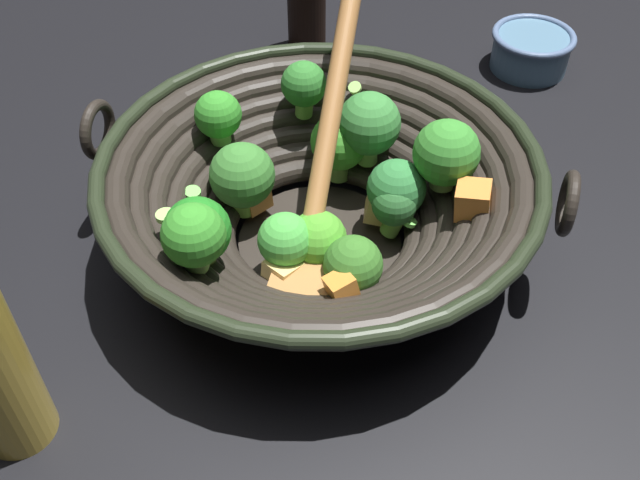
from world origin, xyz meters
The scene contains 3 objects.
ground_plane centered at (0.00, 0.00, 0.00)m, with size 4.00×4.00×0.00m, color black.
wok centered at (0.00, 0.00, 0.07)m, with size 0.38×0.38×0.22m.
prep_bowl centered at (-0.37, -0.15, 0.03)m, with size 0.10×0.10×0.05m.
Camera 1 is at (0.22, 0.42, 0.49)m, focal length 41.27 mm.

